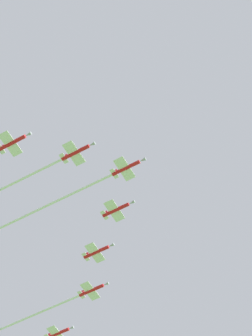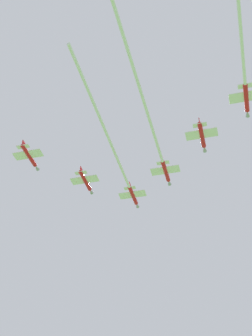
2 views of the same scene
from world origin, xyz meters
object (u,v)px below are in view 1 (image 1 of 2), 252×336
jet_port_outer (97,252)px  jet_starboard_outer (13,143)px  jet_port_inner (116,210)px  jet_lead (69,195)px  jet_starboard_inner (19,180)px  jet_starboard_trail (58,333)px  jet_center_rear (40,312)px

jet_port_outer → jet_starboard_outer: jet_port_outer is taller
jet_port_inner → jet_port_outer: 19.07m
jet_lead → jet_starboard_inner: 16.12m
jet_starboard_inner → jet_starboard_outer: size_ratio=5.24×
jet_port_inner → jet_port_outer: bearing=-130.4°
jet_lead → jet_starboard_outer: size_ratio=5.29×
jet_starboard_inner → jet_starboard_outer: 13.79m
jet_starboard_trail → jet_starboard_inner: bearing=21.9°
jet_port_outer → jet_center_rear: size_ratio=0.19×
jet_port_outer → jet_starboard_outer: 49.49m
jet_lead → jet_starboard_outer: (7.88, -23.80, -1.33)m
jet_center_rear → jet_starboard_trail: 12.37m
jet_port_inner → jet_starboard_outer: size_ratio=1.00×
jet_starboard_inner → jet_starboard_outer: jet_starboard_inner is taller
jet_lead → jet_starboard_trail: bearing=-144.6°
jet_port_outer → jet_starboard_trail: jet_port_outer is taller
jet_port_outer → jet_center_rear: jet_port_outer is taller
jet_starboard_trail → jet_port_outer: bearing=51.3°
jet_lead → jet_starboard_inner: size_ratio=1.01×
jet_center_rear → jet_starboard_trail: size_ratio=5.40×
jet_lead → jet_starboard_inner: (-3.30, -15.77, -0.45)m
jet_port_outer → jet_starboard_outer: size_ratio=1.00×
jet_center_rear → jet_starboard_trail: bearing=-178.8°
jet_center_rear → jet_starboard_inner: bearing=26.4°
jet_lead → jet_center_rear: jet_lead is taller
jet_starboard_outer → jet_center_rear: bearing=-153.7°
jet_port_outer → jet_starboard_outer: (23.29, -43.58, -2.68)m
jet_port_inner → jet_starboard_outer: jet_port_inner is taller
jet_port_inner → jet_port_outer: (-18.62, 4.06, 0.89)m
jet_port_outer → jet_center_rear: bearing=-112.0°
jet_starboard_inner → jet_center_rear: jet_starboard_inner is taller
jet_lead → jet_port_inner: jet_port_inner is taller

